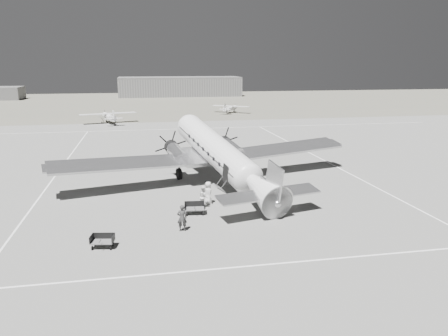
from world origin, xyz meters
The scene contains 15 objects.
ground centered at (0.00, 0.00, 0.00)m, with size 260.00×260.00×0.00m, color slate.
taxi_line_near centered at (0.00, -14.00, 0.01)m, with size 60.00×0.15×0.01m, color silver.
taxi_line_right centered at (12.00, 0.00, 0.01)m, with size 0.15×80.00×0.01m, color silver.
taxi_line_left centered at (-18.00, 10.00, 0.01)m, with size 0.15×60.00×0.01m, color silver.
taxi_line_horizon centered at (0.00, 40.00, 0.01)m, with size 90.00×0.15×0.01m, color silver.
grass_infield centered at (0.00, 95.00, 0.00)m, with size 260.00×90.00×0.01m, color #58564A.
hangar_main centered at (5.00, 120.00, 3.30)m, with size 42.00×14.00×6.60m.
dc3_airliner centered at (-2.13, 2.70, 2.89)m, with size 30.36×21.06×5.78m, color silver, non-canonical shape.
light_plane_left centered at (-15.07, 49.77, 1.11)m, with size 10.71×8.69×2.22m, color silver, non-canonical shape.
light_plane_right centered at (11.44, 63.18, 0.94)m, with size 9.09×7.38×1.89m, color silver, non-canonical shape.
baggage_cart_near centered at (-5.46, -4.66, 0.45)m, with size 1.61×1.14×0.91m, color #545454, non-canonical shape.
baggage_cart_far centered at (-11.85, -9.79, 0.42)m, with size 1.49×1.05×0.84m, color #545454, non-canonical shape.
ground_crew centered at (-6.71, -7.90, 0.93)m, with size 0.68×0.45×1.86m, color #303030.
ramp_agent centered at (-4.53, -3.24, 0.88)m, with size 0.85×0.67×1.76m, color silver.
passenger centered at (-4.03, -2.32, 0.93)m, with size 0.90×0.59×1.85m, color silver.
Camera 1 is at (-9.22, -36.04, 11.18)m, focal length 35.00 mm.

